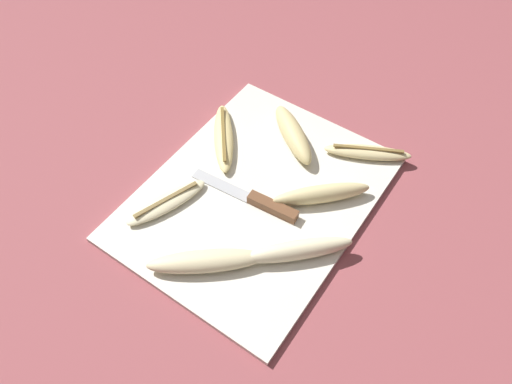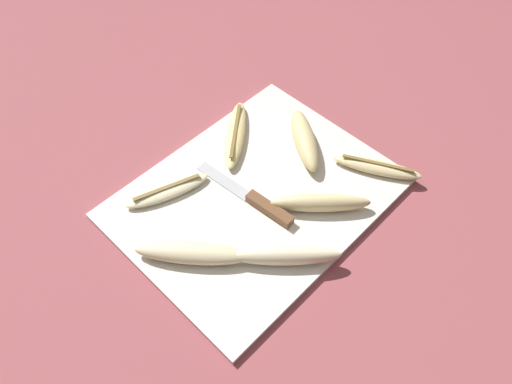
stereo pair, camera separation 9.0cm
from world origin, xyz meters
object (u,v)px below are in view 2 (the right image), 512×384
at_px(banana_spotted_left, 304,139).
at_px(banana_pale_long, 167,190).
at_px(banana_cream_curved, 192,253).
at_px(banana_ripe_center, 377,167).
at_px(banana_golden_short, 235,134).
at_px(banana_bright_far, 285,255).
at_px(banana_mellow_near, 321,203).
at_px(knife, 261,204).

bearing_deg(banana_spotted_left, banana_pale_long, 158.57).
bearing_deg(banana_spotted_left, banana_cream_curved, -174.20).
bearing_deg(banana_pale_long, banana_cream_curved, -112.82).
height_order(banana_ripe_center, banana_spotted_left, banana_spotted_left).
distance_m(banana_ripe_center, banana_golden_short, 0.28).
bearing_deg(banana_pale_long, banana_bright_far, -79.58).
bearing_deg(banana_golden_short, banana_mellow_near, -93.68).
distance_m(banana_bright_far, banana_golden_short, 0.29).
height_order(banana_mellow_near, banana_pale_long, banana_mellow_near).
bearing_deg(banana_golden_short, banana_bright_far, -118.19).
distance_m(banana_spotted_left, banana_pale_long, 0.28).
bearing_deg(banana_bright_far, banana_ripe_center, 1.16).
distance_m(banana_spotted_left, banana_mellow_near, 0.15).
bearing_deg(banana_mellow_near, banana_cream_curved, 158.96).
xyz_separation_m(banana_cream_curved, banana_mellow_near, (0.23, -0.09, 0.00)).
bearing_deg(banana_cream_curved, banana_golden_short, 31.05).
distance_m(banana_bright_far, banana_pale_long, 0.25).
height_order(banana_ripe_center, banana_pale_long, banana_ripe_center).
relative_size(banana_bright_far, banana_pale_long, 0.96).
relative_size(knife, banana_ripe_center, 1.32).
relative_size(banana_ripe_center, banana_pale_long, 1.00).
relative_size(knife, banana_pale_long, 1.32).
height_order(banana_ripe_center, banana_mellow_near, banana_mellow_near).
distance_m(banana_mellow_near, banana_pale_long, 0.28).
bearing_deg(banana_cream_curved, banana_bright_far, -47.69).
xyz_separation_m(banana_bright_far, banana_pale_long, (-0.05, 0.25, -0.01)).
relative_size(knife, banana_golden_short, 1.33).
bearing_deg(knife, banana_mellow_near, -53.15).
relative_size(banana_cream_curved, banana_golden_short, 1.07).
bearing_deg(banana_golden_short, banana_pale_long, -177.03).
bearing_deg(banana_mellow_near, knife, 131.49).
distance_m(knife, banana_golden_short, 0.17).
bearing_deg(banana_mellow_near, banana_golden_short, 86.32).
relative_size(knife, banana_spotted_left, 1.40).
bearing_deg(banana_mellow_near, banana_spotted_left, 51.91).
xyz_separation_m(banana_cream_curved, banana_bright_far, (0.10, -0.11, 0.00)).
distance_m(banana_ripe_center, banana_mellow_near, 0.14).
relative_size(knife, banana_bright_far, 1.38).
height_order(banana_mellow_near, banana_golden_short, banana_mellow_near).
relative_size(knife, banana_cream_curved, 1.24).
bearing_deg(banana_bright_far, banana_pale_long, 100.42).
bearing_deg(banana_golden_short, banana_cream_curved, -148.95).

